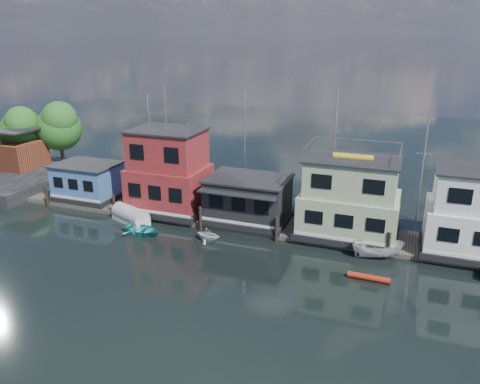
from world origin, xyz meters
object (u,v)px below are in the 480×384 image
at_px(motorboat, 377,250).
at_px(dinghy_white, 208,234).
at_px(houseboat_blue, 88,181).
at_px(houseboat_green, 350,199).
at_px(tarp_runabout, 131,216).
at_px(dinghy_teal, 142,230).
at_px(red_kayak, 369,277).
at_px(houseboat_dark, 248,199).
at_px(houseboat_red, 169,172).

distance_m(motorboat, dinghy_white, 13.79).
relative_size(houseboat_blue, houseboat_green, 0.76).
height_order(houseboat_green, tarp_runabout, houseboat_green).
height_order(houseboat_blue, dinghy_teal, houseboat_blue).
distance_m(red_kayak, dinghy_white, 13.63).
distance_m(houseboat_blue, houseboat_dark, 17.50).
relative_size(red_kayak, motorboat, 0.76).
height_order(houseboat_green, motorboat, houseboat_green).
xyz_separation_m(houseboat_green, dinghy_teal, (-16.94, -5.35, -3.18)).
bearing_deg(red_kayak, houseboat_red, 162.20).
distance_m(houseboat_dark, red_kayak, 13.54).
bearing_deg(houseboat_red, houseboat_dark, -0.14).
bearing_deg(tarp_runabout, motorboat, 23.78).
xyz_separation_m(houseboat_red, red_kayak, (19.51, -6.81, -3.89)).
xyz_separation_m(houseboat_blue, motorboat, (29.25, -3.08, -1.45)).
bearing_deg(houseboat_blue, houseboat_red, 0.00).
relative_size(houseboat_green, dinghy_white, 3.83).
distance_m(dinghy_teal, dinghy_white, 6.03).
bearing_deg(dinghy_white, houseboat_green, -61.92).
bearing_deg(motorboat, houseboat_green, 29.14).
bearing_deg(red_kayak, houseboat_green, 111.65).
distance_m(red_kayak, motorboat, 3.78).
xyz_separation_m(houseboat_dark, tarp_runabout, (-10.34, -3.37, -1.81)).
bearing_deg(houseboat_red, houseboat_green, 0.00).
height_order(houseboat_dark, dinghy_white, houseboat_dark).
distance_m(houseboat_red, red_kayak, 21.02).
height_order(dinghy_teal, red_kayak, dinghy_teal).
bearing_deg(tarp_runabout, dinghy_white, 14.24).
xyz_separation_m(houseboat_blue, red_kayak, (29.01, -6.81, -1.99)).
distance_m(houseboat_blue, tarp_runabout, 8.08).
xyz_separation_m(houseboat_dark, motorboat, (11.75, -3.06, -1.66)).
bearing_deg(houseboat_dark, houseboat_blue, 179.94).
xyz_separation_m(tarp_runabout, dinghy_white, (8.39, -1.29, -0.03)).
relative_size(houseboat_green, tarp_runabout, 1.94).
height_order(houseboat_blue, houseboat_green, houseboat_green).
bearing_deg(red_kayak, motorboat, 87.76).
relative_size(houseboat_red, houseboat_dark, 1.60).
distance_m(houseboat_red, houseboat_dark, 8.18).
xyz_separation_m(dinghy_teal, tarp_runabout, (-2.40, 1.96, 0.24)).
bearing_deg(dinghy_teal, tarp_runabout, 57.82).
bearing_deg(red_kayak, dinghy_white, 172.43).
height_order(dinghy_teal, tarp_runabout, tarp_runabout).
xyz_separation_m(motorboat, dinghy_white, (-13.69, -1.60, -0.18)).
bearing_deg(dinghy_teal, dinghy_white, -76.44).
height_order(houseboat_green, dinghy_teal, houseboat_green).
bearing_deg(red_kayak, houseboat_blue, 168.23).
height_order(houseboat_blue, houseboat_dark, houseboat_dark).
bearing_deg(houseboat_dark, dinghy_teal, -146.12).
bearing_deg(houseboat_blue, motorboat, -6.00).
relative_size(houseboat_green, dinghy_teal, 2.33).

